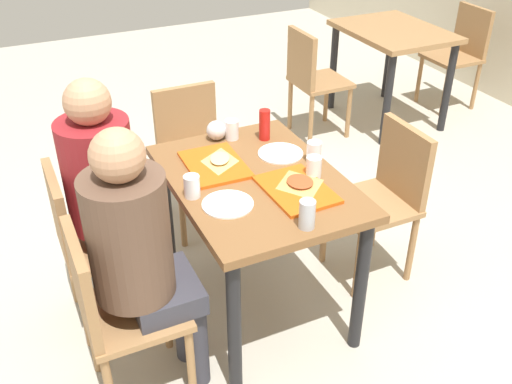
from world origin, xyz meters
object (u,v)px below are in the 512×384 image
at_px(paper_plate_near_edge, 228,204).
at_px(plastic_cup_a, 314,152).
at_px(person_in_red, 109,186).
at_px(person_in_brown_jacket, 140,248).
at_px(main_table, 256,200).
at_px(condiment_bottle, 265,125).
at_px(chair_near_left, 87,238).
at_px(chair_far_side, 386,191).
at_px(soda_can, 307,214).
at_px(tray_red_near, 215,165).
at_px(paper_plate_center, 280,153).
at_px(foil_bundle, 216,130).
at_px(background_chair_far, 461,49).
at_px(background_table, 392,45).
at_px(chair_left_end, 192,148).
at_px(chair_near_right, 112,307).
at_px(pizza_slice_a, 220,159).
at_px(plastic_cup_d, 314,167).
at_px(plastic_cup_b, 192,186).
at_px(pizza_slice_b, 300,183).
at_px(background_chair_near, 312,76).
at_px(plastic_cup_c, 232,130).
at_px(tray_red_far, 296,189).

bearing_deg(paper_plate_near_edge, plastic_cup_a, 109.02).
height_order(person_in_red, person_in_brown_jacket, same).
distance_m(main_table, condiment_bottle, 0.44).
height_order(chair_near_left, person_in_red, person_in_red).
height_order(chair_far_side, soda_can, soda_can).
bearing_deg(tray_red_near, soda_can, 13.59).
distance_m(paper_plate_center, foil_bundle, 0.36).
bearing_deg(person_in_brown_jacket, background_chair_far, 119.51).
bearing_deg(plastic_cup_a, background_chair_far, 123.77).
xyz_separation_m(person_in_red, background_table, (-1.36, 2.58, -0.11)).
xyz_separation_m(person_in_brown_jacket, background_chair_far, (-1.88, 3.31, -0.25)).
xyz_separation_m(chair_left_end, soda_can, (1.33, 0.02, 0.33)).
xyz_separation_m(chair_near_right, chair_far_side, (-0.26, 1.51, 0.00)).
bearing_deg(person_in_red, pizza_slice_a, 82.37).
bearing_deg(plastic_cup_d, tray_red_near, -127.17).
height_order(chair_far_side, chair_left_end, same).
distance_m(person_in_red, background_chair_far, 3.59).
height_order(person_in_brown_jacket, paper_plate_center, person_in_brown_jacket).
distance_m(plastic_cup_b, background_chair_far, 3.45).
height_order(person_in_red, soda_can, person_in_red).
xyz_separation_m(chair_left_end, pizza_slice_b, (1.05, 0.14, 0.30)).
bearing_deg(chair_near_right, chair_left_end, 146.74).
distance_m(chair_left_end, paper_plate_near_edge, 1.10).
bearing_deg(pizza_slice_a, person_in_brown_jacket, -49.25).
bearing_deg(background_chair_far, plastic_cup_d, -54.99).
distance_m(paper_plate_center, background_chair_near, 1.81).
height_order(plastic_cup_d, condiment_bottle, condiment_bottle).
distance_m(plastic_cup_d, condiment_bottle, 0.44).
height_order(plastic_cup_b, background_chair_near, plastic_cup_b).
bearing_deg(chair_left_end, main_table, 0.00).
bearing_deg(plastic_cup_d, pizza_slice_b, -60.84).
bearing_deg(background_table, main_table, -50.51).
bearing_deg(main_table, chair_near_left, -108.71).
distance_m(person_in_brown_jacket, paper_plate_center, 0.92).
bearing_deg(pizza_slice_b, chair_near_right, -83.83).
height_order(plastic_cup_c, condiment_bottle, condiment_bottle).
relative_size(chair_far_side, tray_red_far, 2.36).
xyz_separation_m(pizza_slice_b, condiment_bottle, (-0.49, 0.06, 0.06)).
bearing_deg(pizza_slice_b, chair_near_left, -114.87).
bearing_deg(person_in_brown_jacket, person_in_red, 180.00).
height_order(chair_far_side, background_chair_far, same).
relative_size(pizza_slice_a, foil_bundle, 2.27).
xyz_separation_m(person_in_brown_jacket, pizza_slice_a, (-0.44, 0.51, 0.05)).
distance_m(chair_near_right, plastic_cup_a, 1.15).
height_order(chair_near_left, foil_bundle, foil_bundle).
distance_m(chair_near_left, condiment_bottle, 1.02).
bearing_deg(plastic_cup_c, chair_far_side, 59.67).
height_order(chair_near_left, pizza_slice_b, chair_near_left).
distance_m(pizza_slice_b, soda_can, 0.30).
height_order(person_in_red, paper_plate_near_edge, person_in_red).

